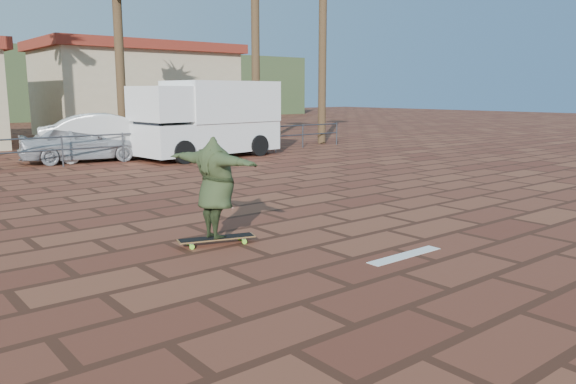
# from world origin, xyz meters

# --- Properties ---
(ground) EXTENTS (120.00, 120.00, 0.00)m
(ground) POSITION_xyz_m (0.00, 0.00, 0.00)
(ground) COLOR brown
(ground) RESTS_ON ground
(paint_stripe) EXTENTS (1.40, 0.22, 0.01)m
(paint_stripe) POSITION_xyz_m (0.70, -1.20, 0.00)
(paint_stripe) COLOR white
(paint_stripe) RESTS_ON ground
(guardrail) EXTENTS (24.06, 0.06, 1.00)m
(guardrail) POSITION_xyz_m (0.00, 12.00, 0.68)
(guardrail) COLOR #47494F
(guardrail) RESTS_ON ground
(building_east) EXTENTS (10.60, 6.60, 5.00)m
(building_east) POSITION_xyz_m (8.00, 24.00, 2.54)
(building_east) COLOR beige
(building_east) RESTS_ON ground
(longboard) EXTENTS (1.22, 0.61, 0.12)m
(longboard) POSITION_xyz_m (-1.11, 1.03, 0.10)
(longboard) COLOR olive
(longboard) RESTS_ON ground
(skateboarder) EXTENTS (0.82, 1.99, 1.57)m
(skateboarder) POSITION_xyz_m (-1.11, 1.03, 0.90)
(skateboarder) COLOR #313E21
(skateboarder) RESTS_ON longboard
(campervan) EXTENTS (5.47, 2.76, 2.74)m
(campervan) POSITION_xyz_m (5.05, 11.50, 1.44)
(campervan) COLOR white
(campervan) RESTS_ON ground
(car_silver) EXTENTS (4.18, 2.34, 1.34)m
(car_silver) POSITION_xyz_m (0.94, 13.00, 0.67)
(car_silver) COLOR #ACAEB3
(car_silver) RESTS_ON ground
(car_white) EXTENTS (5.16, 2.85, 1.61)m
(car_white) POSITION_xyz_m (2.06, 13.00, 0.81)
(car_white) COLOR silver
(car_white) RESTS_ON ground
(street_sign) EXTENTS (0.40, 0.07, 1.97)m
(street_sign) POSITION_xyz_m (7.96, 11.27, 1.38)
(street_sign) COLOR gray
(street_sign) RESTS_ON ground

